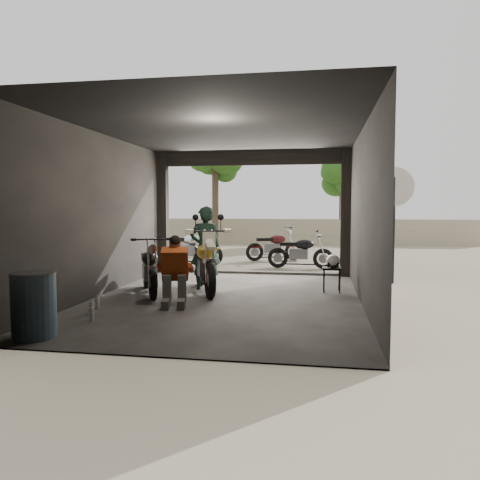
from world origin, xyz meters
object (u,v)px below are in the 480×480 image
(stool, at_px, (332,271))
(sign_post, at_px, (394,204))
(outside_bike_b, at_px, (274,244))
(outside_bike_a, at_px, (188,245))
(oil_drum, at_px, (34,306))
(main_bike, at_px, (205,260))
(outside_bike_c, at_px, (300,249))
(left_bike, at_px, (149,265))
(rider, at_px, (205,248))
(helmet, at_px, (333,261))
(mechanic, at_px, (174,273))

(stool, distance_m, sign_post, 2.44)
(outside_bike_b, xyz_separation_m, stool, (1.72, -5.56, -0.11))
(outside_bike_a, height_order, sign_post, sign_post)
(oil_drum, bearing_deg, stool, 45.72)
(main_bike, bearing_deg, outside_bike_c, 44.94)
(outside_bike_c, bearing_deg, main_bike, 157.77)
(main_bike, relative_size, left_bike, 1.16)
(main_bike, xyz_separation_m, oil_drum, (-1.41, -3.72, -0.23))
(outside_bike_a, bearing_deg, main_bike, -156.97)
(outside_bike_c, relative_size, rider, 0.92)
(stool, height_order, sign_post, sign_post)
(outside_bike_a, height_order, oil_drum, outside_bike_a)
(rider, distance_m, sign_post, 4.43)
(helmet, bearing_deg, rider, 165.76)
(oil_drum, bearing_deg, outside_bike_a, 90.87)
(oil_drum, bearing_deg, outside_bike_b, 76.72)
(main_bike, distance_m, helmet, 2.63)
(outside_bike_a, bearing_deg, outside_bike_c, -87.65)
(oil_drum, bearing_deg, main_bike, 69.19)
(stool, bearing_deg, main_bike, -171.65)
(left_bike, distance_m, oil_drum, 3.35)
(outside_bike_c, height_order, mechanic, mechanic)
(main_bike, height_order, outside_bike_a, main_bike)
(stool, xyz_separation_m, helmet, (0.02, -0.03, 0.21))
(outside_bike_a, height_order, helmet, outside_bike_a)
(mechanic, distance_m, sign_post, 5.46)
(oil_drum, height_order, sign_post, sign_post)
(left_bike, distance_m, sign_post, 5.65)
(left_bike, relative_size, helmet, 5.80)
(mechanic, bearing_deg, outside_bike_c, 57.84)
(outside_bike_b, distance_m, mechanic, 7.49)
(helmet, relative_size, oil_drum, 0.34)
(sign_post, bearing_deg, stool, -138.23)
(rider, height_order, helmet, rider)
(main_bike, distance_m, outside_bike_b, 6.01)
(stool, bearing_deg, outside_bike_b, 107.17)
(stool, xyz_separation_m, sign_post, (1.41, 1.44, 1.37))
(oil_drum, relative_size, sign_post, 0.33)
(outside_bike_a, relative_size, oil_drum, 2.08)
(left_bike, xyz_separation_m, helmet, (3.66, 0.74, 0.07))
(outside_bike_a, height_order, mechanic, outside_bike_a)
(outside_bike_b, bearing_deg, outside_bike_c, -173.81)
(outside_bike_b, xyz_separation_m, helmet, (1.74, -5.59, 0.10))
(outside_bike_a, relative_size, stool, 3.53)
(main_bike, distance_m, oil_drum, 3.99)
(mechanic, bearing_deg, stool, 21.08)
(stool, relative_size, sign_post, 0.20)
(mechanic, distance_m, oil_drum, 2.57)
(rider, relative_size, sign_post, 0.67)
(left_bike, xyz_separation_m, outside_bike_a, (-0.48, 4.56, 0.04))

